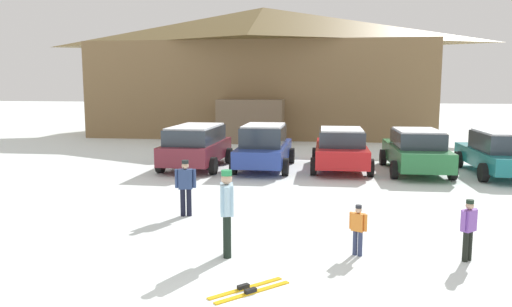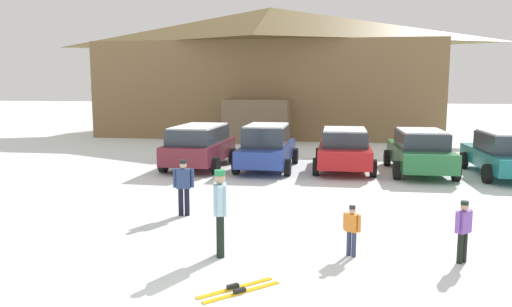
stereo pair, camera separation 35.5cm
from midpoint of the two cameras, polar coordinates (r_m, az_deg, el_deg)
ski_lodge at (r=33.03m, az=1.93°, el=9.46°), size 21.21×11.28×8.12m
parked_maroon_van at (r=19.53m, az=-5.97°, el=0.99°), size 2.28×4.23×1.67m
parked_blue_hatchback at (r=19.18m, az=1.82°, el=0.78°), size 2.11×4.63×1.73m
parked_red_sedan at (r=19.28m, az=10.56°, el=0.55°), size 2.28×4.62×1.59m
parked_green_coupe at (r=19.29m, az=18.70°, el=0.28°), size 2.28×4.78×1.61m
parked_teal_hatchback at (r=19.79m, az=27.08°, el=-0.01°), size 2.32×4.81×1.60m
skier_child_in_purple_jacket at (r=10.01m, az=23.56°, el=-7.81°), size 0.33×0.33×1.16m
skier_adult_in_blue_parka at (r=9.49m, az=-3.05°, el=-6.22°), size 0.33×0.61×1.67m
skier_teen_in_navy_coat at (r=12.49m, az=-7.47°, el=-3.51°), size 0.51×0.27×1.41m
skier_child_in_orange_jacket at (r=9.76m, az=11.93°, el=-8.31°), size 0.33×0.24×0.99m
pair_of_skis at (r=8.22m, az=-0.78°, el=-15.29°), size 1.21×1.20×0.08m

